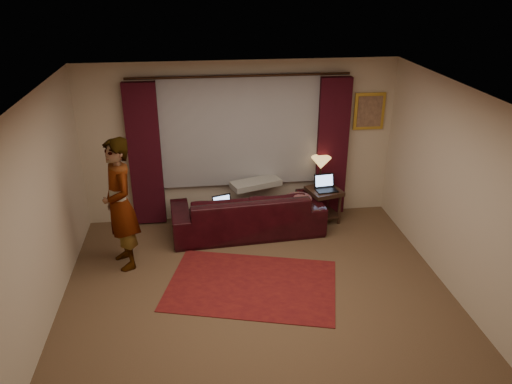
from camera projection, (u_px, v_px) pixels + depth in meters
floor at (260, 304)px, 6.28m from camera, size 5.00×5.00×0.01m
ceiling at (261, 100)px, 5.21m from camera, size 5.00×5.00×0.02m
wall_back at (240, 142)px, 8.01m from camera, size 5.00×0.02×2.60m
wall_front at (308, 369)px, 3.48m from camera, size 5.00×0.02×2.60m
wall_left at (34, 224)px, 5.46m from camera, size 0.02×5.00×2.60m
wall_right at (465, 200)px, 6.03m from camera, size 0.02×5.00×2.60m
sheer_curtain at (240, 131)px, 7.87m from camera, size 2.50×0.05×1.80m
drape_left at (145, 156)px, 7.78m from camera, size 0.50×0.14×2.30m
drape_right at (332, 148)px, 8.13m from camera, size 0.50×0.14×2.30m
curtain_rod at (239, 76)px, 7.46m from camera, size 0.04×0.04×3.40m
picture_frame at (369, 111)px, 8.03m from camera, size 0.50×0.04×0.60m
sofa at (247, 204)px, 7.81m from camera, size 2.43×1.19×0.95m
throw_blanket at (256, 169)px, 7.90m from camera, size 0.86×0.56×0.09m
clothing_pile at (297, 200)px, 7.74m from camera, size 0.53×0.46×0.19m
laptop_sofa at (224, 205)px, 7.55m from camera, size 0.38×0.40×0.22m
area_rug at (252, 285)px, 6.64m from camera, size 2.51×2.00×0.01m
end_table at (323, 205)px, 8.22m from camera, size 0.61×0.61×0.57m
tiffany_lamp at (320, 172)px, 8.09m from camera, size 0.32×0.32×0.51m
laptop_table at (327, 184)px, 8.01m from camera, size 0.37×0.40×0.24m
person at (120, 205)px, 6.74m from camera, size 0.72×0.72×1.87m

